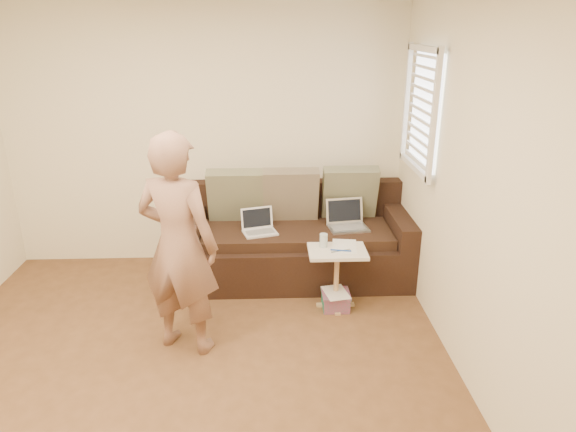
{
  "coord_description": "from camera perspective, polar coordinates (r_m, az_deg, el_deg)",
  "views": [
    {
      "loc": [
        0.63,
        -2.88,
        2.38
      ],
      "look_at": [
        0.8,
        1.4,
        0.78
      ],
      "focal_mm": 31.89,
      "sensor_mm": 36.0,
      "label": 1
    }
  ],
  "objects": [
    {
      "name": "wall_back",
      "position": [
        5.28,
        -9.19,
        8.42
      ],
      "size": [
        4.0,
        0.0,
        4.0
      ],
      "primitive_type": "plane",
      "rotation": [
        1.57,
        0.0,
        0.0
      ],
      "color": "beige",
      "rests_on": "ground"
    },
    {
      "name": "pillow_right",
      "position": [
        5.22,
        6.88,
        2.6
      ],
      "size": [
        0.55,
        0.28,
        0.57
      ],
      "primitive_type": null,
      "rotation": [
        0.26,
        0.0,
        0.0
      ],
      "color": "#64694D",
      "rests_on": "sofa"
    },
    {
      "name": "person",
      "position": [
        3.85,
        -12.12,
        -3.22
      ],
      "size": [
        0.74,
        0.62,
        1.72
      ],
      "primitive_type": "imported",
      "rotation": [
        0.0,
        0.0,
        2.79
      ],
      "color": "brown",
      "rests_on": "ground"
    },
    {
      "name": "scissors",
      "position": [
        4.43,
        5.91,
        -3.86
      ],
      "size": [
        0.2,
        0.15,
        0.02
      ],
      "primitive_type": null,
      "rotation": [
        0.0,
        0.0,
        -0.31
      ],
      "color": "silver",
      "rests_on": "side_table"
    },
    {
      "name": "striped_box",
      "position": [
        4.64,
        5.32,
        -9.32
      ],
      "size": [
        0.25,
        0.25,
        0.16
      ],
      "primitive_type": null,
      "color": "#D92070",
      "rests_on": "ground"
    },
    {
      "name": "paper_on_table",
      "position": [
        4.54,
        6.3,
        -3.34
      ],
      "size": [
        0.25,
        0.33,
        0.0
      ],
      "primitive_type": null,
      "rotation": [
        0.0,
        0.0,
        -0.14
      ],
      "color": "white",
      "rests_on": "side_table"
    },
    {
      "name": "laptop_white",
      "position": [
        4.88,
        -3.14,
        -1.96
      ],
      "size": [
        0.36,
        0.3,
        0.23
      ],
      "primitive_type": null,
      "rotation": [
        0.0,
        0.0,
        0.28
      ],
      "color": "white",
      "rests_on": "sofa"
    },
    {
      "name": "pillow_mid",
      "position": [
        5.11,
        0.3,
        2.36
      ],
      "size": [
        0.55,
        0.27,
        0.57
      ],
      "primitive_type": null,
      "rotation": [
        0.24,
        0.0,
        0.0
      ],
      "color": "brown",
      "rests_on": "sofa"
    },
    {
      "name": "side_table",
      "position": [
        4.58,
        5.41,
        -6.93
      ],
      "size": [
        0.5,
        0.35,
        0.55
      ],
      "primitive_type": null,
      "color": "silver",
      "rests_on": "ground"
    },
    {
      "name": "drinking_glass",
      "position": [
        4.49,
        3.99,
        -2.73
      ],
      "size": [
        0.07,
        0.07,
        0.12
      ],
      "primitive_type": null,
      "color": "silver",
      "rests_on": "side_table"
    },
    {
      "name": "wall_right",
      "position": [
        3.37,
        21.9,
        0.24
      ],
      "size": [
        0.0,
        4.5,
        4.5
      ],
      "primitive_type": "plane",
      "rotation": [
        1.57,
        0.0,
        -1.57
      ],
      "color": "beige",
      "rests_on": "ground"
    },
    {
      "name": "window_blinds",
      "position": [
        4.62,
        14.63,
        11.39
      ],
      "size": [
        0.12,
        0.88,
        1.08
      ],
      "primitive_type": null,
      "color": "white",
      "rests_on": "wall_right"
    },
    {
      "name": "laptop_silver",
      "position": [
        5.01,
        6.73,
        -1.43
      ],
      "size": [
        0.41,
        0.32,
        0.25
      ],
      "primitive_type": null,
      "rotation": [
        0.0,
        0.0,
        0.15
      ],
      "color": "#B7BABC",
      "rests_on": "sofa"
    },
    {
      "name": "pillow_left",
      "position": [
        5.11,
        -5.87,
        2.26
      ],
      "size": [
        0.55,
        0.29,
        0.57
      ],
      "primitive_type": null,
      "rotation": [
        0.28,
        0.0,
        0.0
      ],
      "color": "#64694D",
      "rests_on": "sofa"
    },
    {
      "name": "sofa",
      "position": [
        5.05,
        0.96,
        -2.27
      ],
      "size": [
        2.2,
        0.95,
        0.85
      ],
      "primitive_type": null,
      "color": "black",
      "rests_on": "ground"
    },
    {
      "name": "floor",
      "position": [
        3.79,
        -11.97,
        -18.98
      ],
      "size": [
        4.5,
        4.5,
        0.0
      ],
      "primitive_type": "plane",
      "color": "brown",
      "rests_on": "ground"
    }
  ]
}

